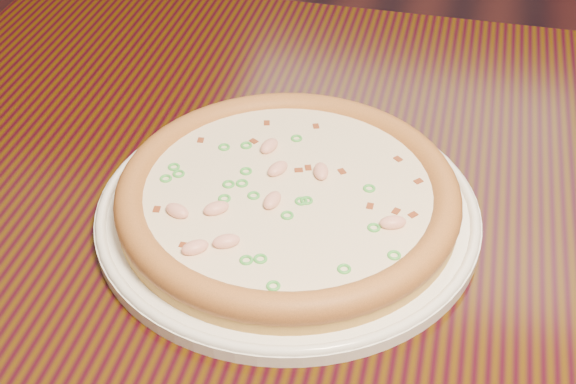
# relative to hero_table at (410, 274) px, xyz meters

# --- Properties ---
(ground) EXTENTS (9.00, 9.00, 0.00)m
(ground) POSITION_rel_hero_table_xyz_m (-0.23, 0.42, -0.65)
(ground) COLOR black
(hero_table) EXTENTS (1.20, 0.80, 0.75)m
(hero_table) POSITION_rel_hero_table_xyz_m (0.00, 0.00, 0.00)
(hero_table) COLOR black
(hero_table) RESTS_ON ground
(plate) EXTENTS (0.36, 0.36, 0.02)m
(plate) POSITION_rel_hero_table_xyz_m (-0.12, -0.05, 0.11)
(plate) COLOR white
(plate) RESTS_ON hero_table
(pizza) EXTENTS (0.32, 0.32, 0.03)m
(pizza) POSITION_rel_hero_table_xyz_m (-0.12, -0.05, 0.13)
(pizza) COLOR gold
(pizza) RESTS_ON plate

